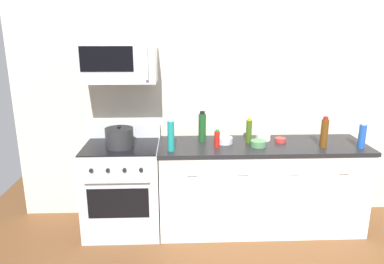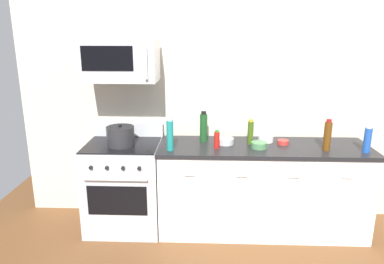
{
  "view_description": "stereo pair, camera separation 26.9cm",
  "coord_description": "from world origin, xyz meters",
  "px_view_note": "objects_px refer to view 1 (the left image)",
  "views": [
    {
      "loc": [
        -0.85,
        -3.46,
        2.02
      ],
      "look_at": [
        -0.72,
        -0.05,
        1.07
      ],
      "focal_mm": 33.85,
      "sensor_mm": 36.0,
      "label": 1
    },
    {
      "loc": [
        -0.58,
        -3.46,
        2.02
      ],
      "look_at": [
        -0.72,
        -0.05,
        1.07
      ],
      "focal_mm": 33.85,
      "sensor_mm": 36.0,
      "label": 2
    }
  ],
  "objects_px": {
    "microwave": "(117,61)",
    "bowl_red_small": "(280,140)",
    "bottle_sparkling_teal": "(171,135)",
    "bowl_white_ceramic": "(263,137)",
    "stockpot": "(119,138)",
    "bottle_soda_blue": "(362,136)",
    "range_oven": "(123,187)",
    "bottle_olive_oil": "(249,131)",
    "bottle_wine_amber": "(324,133)",
    "bowl_green_glaze": "(258,143)",
    "bottle_wine_green": "(202,127)",
    "bowl_steel_prep": "(224,140)",
    "bottle_hot_sauce_red": "(217,139)"
  },
  "relations": [
    {
      "from": "microwave",
      "to": "bowl_red_small",
      "type": "bearing_deg",
      "value": 0.55
    },
    {
      "from": "bottle_sparkling_teal",
      "to": "bowl_white_ceramic",
      "type": "bearing_deg",
      "value": 18.53
    },
    {
      "from": "bottle_sparkling_teal",
      "to": "stockpot",
      "type": "height_order",
      "value": "bottle_sparkling_teal"
    },
    {
      "from": "bottle_soda_blue",
      "to": "range_oven",
      "type": "bearing_deg",
      "value": 175.99
    },
    {
      "from": "bottle_olive_oil",
      "to": "bowl_red_small",
      "type": "distance_m",
      "value": 0.35
    },
    {
      "from": "microwave",
      "to": "bottle_wine_amber",
      "type": "bearing_deg",
      "value": -4.78
    },
    {
      "from": "stockpot",
      "to": "bowl_red_small",
      "type": "bearing_deg",
      "value": 4.0
    },
    {
      "from": "microwave",
      "to": "bowl_green_glaze",
      "type": "bearing_deg",
      "value": -5.1
    },
    {
      "from": "bowl_red_small",
      "to": "bottle_olive_oil",
      "type": "bearing_deg",
      "value": -179.41
    },
    {
      "from": "microwave",
      "to": "bottle_sparkling_teal",
      "type": "bearing_deg",
      "value": -23.99
    },
    {
      "from": "bottle_wine_green",
      "to": "bottle_sparkling_teal",
      "type": "bearing_deg",
      "value": -136.58
    },
    {
      "from": "microwave",
      "to": "bowl_steel_prep",
      "type": "xyz_separation_m",
      "value": [
        1.04,
        -0.0,
        -0.8
      ]
    },
    {
      "from": "bowl_white_ceramic",
      "to": "stockpot",
      "type": "bearing_deg",
      "value": -172.43
    },
    {
      "from": "stockpot",
      "to": "microwave",
      "type": "bearing_deg",
      "value": 89.87
    },
    {
      "from": "bowl_steel_prep",
      "to": "bowl_white_ceramic",
      "type": "height_order",
      "value": "bowl_white_ceramic"
    },
    {
      "from": "bowl_red_small",
      "to": "bottle_hot_sauce_red",
      "type": "bearing_deg",
      "value": -167.22
    },
    {
      "from": "bowl_steel_prep",
      "to": "bowl_white_ceramic",
      "type": "distance_m",
      "value": 0.43
    },
    {
      "from": "bottle_wine_amber",
      "to": "stockpot",
      "type": "height_order",
      "value": "bottle_wine_amber"
    },
    {
      "from": "bowl_green_glaze",
      "to": "bottle_soda_blue",
      "type": "bearing_deg",
      "value": -5.09
    },
    {
      "from": "bowl_red_small",
      "to": "bowl_green_glaze",
      "type": "distance_m",
      "value": 0.3
    },
    {
      "from": "bottle_wine_green",
      "to": "bowl_steel_prep",
      "type": "bearing_deg",
      "value": -19.07
    },
    {
      "from": "bottle_wine_green",
      "to": "bowl_red_small",
      "type": "distance_m",
      "value": 0.82
    },
    {
      "from": "bowl_white_ceramic",
      "to": "bottle_wine_green",
      "type": "bearing_deg",
      "value": -178.05
    },
    {
      "from": "bottle_hot_sauce_red",
      "to": "bottle_sparkling_teal",
      "type": "xyz_separation_m",
      "value": [
        -0.45,
        -0.09,
        0.07
      ]
    },
    {
      "from": "bottle_olive_oil",
      "to": "bowl_white_ceramic",
      "type": "distance_m",
      "value": 0.21
    },
    {
      "from": "range_oven",
      "to": "bowl_red_small",
      "type": "height_order",
      "value": "range_oven"
    },
    {
      "from": "bottle_soda_blue",
      "to": "bowl_steel_prep",
      "type": "xyz_separation_m",
      "value": [
        -1.32,
        0.21,
        -0.09
      ]
    },
    {
      "from": "microwave",
      "to": "bottle_olive_oil",
      "type": "height_order",
      "value": "microwave"
    },
    {
      "from": "bottle_sparkling_teal",
      "to": "bowl_red_small",
      "type": "height_order",
      "value": "bottle_sparkling_teal"
    },
    {
      "from": "bottle_olive_oil",
      "to": "bowl_green_glaze",
      "type": "relative_size",
      "value": 1.62
    },
    {
      "from": "bottle_sparkling_teal",
      "to": "bowl_green_glaze",
      "type": "bearing_deg",
      "value": 6.83
    },
    {
      "from": "bottle_wine_amber",
      "to": "bowl_steel_prep",
      "type": "distance_m",
      "value": 0.98
    },
    {
      "from": "microwave",
      "to": "bottle_sparkling_teal",
      "type": "distance_m",
      "value": 0.88
    },
    {
      "from": "bottle_olive_oil",
      "to": "bowl_steel_prep",
      "type": "relative_size",
      "value": 1.47
    },
    {
      "from": "range_oven",
      "to": "stockpot",
      "type": "height_order",
      "value": "stockpot"
    },
    {
      "from": "bottle_wine_amber",
      "to": "bowl_green_glaze",
      "type": "bearing_deg",
      "value": 175.9
    },
    {
      "from": "range_oven",
      "to": "bowl_steel_prep",
      "type": "relative_size",
      "value": 6.21
    },
    {
      "from": "range_oven",
      "to": "bowl_red_small",
      "type": "xyz_separation_m",
      "value": [
        1.63,
        0.06,
        0.47
      ]
    },
    {
      "from": "stockpot",
      "to": "bowl_green_glaze",
      "type": "bearing_deg",
      "value": -0.99
    },
    {
      "from": "range_oven",
      "to": "bottle_wine_green",
      "type": "xyz_separation_m",
      "value": [
        0.82,
        0.12,
        0.6
      ]
    },
    {
      "from": "bowl_white_ceramic",
      "to": "stockpot",
      "type": "relative_size",
      "value": 0.57
    },
    {
      "from": "bottle_wine_amber",
      "to": "stockpot",
      "type": "xyz_separation_m",
      "value": [
        -2.0,
        0.07,
        -0.05
      ]
    },
    {
      "from": "microwave",
      "to": "bottle_wine_amber",
      "type": "height_order",
      "value": "microwave"
    },
    {
      "from": "microwave",
      "to": "bottle_soda_blue",
      "type": "relative_size",
      "value": 2.89
    },
    {
      "from": "bottle_olive_oil",
      "to": "bowl_green_glaze",
      "type": "distance_m",
      "value": 0.18
    },
    {
      "from": "bottle_wine_green",
      "to": "bottle_hot_sauce_red",
      "type": "xyz_separation_m",
      "value": [
        0.13,
        -0.21,
        -0.07
      ]
    },
    {
      "from": "bowl_green_glaze",
      "to": "stockpot",
      "type": "bearing_deg",
      "value": 179.01
    },
    {
      "from": "bowl_white_ceramic",
      "to": "bowl_red_small",
      "type": "bearing_deg",
      "value": -26.23
    },
    {
      "from": "microwave",
      "to": "bottle_olive_oil",
      "type": "relative_size",
      "value": 2.94
    },
    {
      "from": "bottle_sparkling_teal",
      "to": "bowl_red_small",
      "type": "relative_size",
      "value": 2.83
    }
  ]
}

